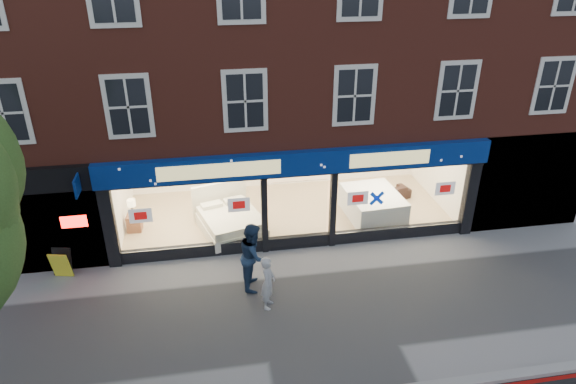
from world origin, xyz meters
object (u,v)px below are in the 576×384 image
object	(u,v)px
display_bed	(230,220)
sofa	(386,193)
pedestrian_grey	(268,283)
pedestrian_blue	(254,256)
mattress_stack	(373,205)
a_board	(61,264)

from	to	relation	value
display_bed	sofa	bearing A→B (deg)	-4.54
display_bed	sofa	world-z (taller)	display_bed
sofa	pedestrian_grey	xyz separation A→B (m)	(-5.01, -5.08, 0.40)
sofa	pedestrian_blue	distance (m)	6.72
mattress_stack	sofa	distance (m)	1.40
sofa	pedestrian_blue	bearing A→B (deg)	22.26
mattress_stack	pedestrian_grey	xyz separation A→B (m)	(-4.12, -4.01, 0.23)
pedestrian_blue	mattress_stack	bearing A→B (deg)	-45.26
sofa	a_board	bearing A→B (deg)	-1.02
pedestrian_grey	sofa	bearing A→B (deg)	-24.44
display_bed	pedestrian_grey	distance (m)	3.99
sofa	pedestrian_blue	size ratio (longest dim) A/B	0.90
display_bed	sofa	distance (m)	5.86
pedestrian_grey	pedestrian_blue	distance (m)	1.02
display_bed	a_board	distance (m)	5.13
mattress_stack	a_board	bearing A→B (deg)	-169.95
display_bed	mattress_stack	xyz separation A→B (m)	(4.86, 0.09, 0.07)
a_board	display_bed	bearing A→B (deg)	31.49
a_board	pedestrian_grey	xyz separation A→B (m)	(5.59, -2.28, 0.33)
mattress_stack	a_board	world-z (taller)	mattress_stack
mattress_stack	pedestrian_grey	distance (m)	5.75
a_board	pedestrian_grey	world-z (taller)	pedestrian_grey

